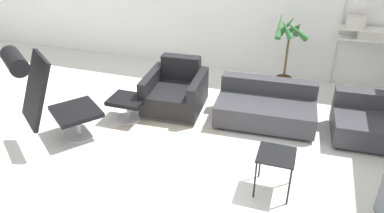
{
  "coord_description": "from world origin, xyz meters",
  "views": [
    {
      "loc": [
        1.45,
        -3.7,
        2.83
      ],
      "look_at": [
        0.16,
        0.23,
        0.55
      ],
      "focal_mm": 35.0,
      "sensor_mm": 36.0,
      "label": 1
    }
  ],
  "objects_px": {
    "ottoman": "(128,103)",
    "potted_plant": "(287,55)",
    "lounge_chair": "(44,90)",
    "couch_second": "(376,125)",
    "armchair_red": "(176,93)",
    "side_table": "(276,159)",
    "couch_low": "(266,108)",
    "shelf_unit": "(372,32)"
  },
  "relations": [
    {
      "from": "ottoman",
      "to": "potted_plant",
      "type": "xyz_separation_m",
      "value": [
        2.04,
        1.67,
        0.37
      ]
    },
    {
      "from": "lounge_chair",
      "to": "couch_second",
      "type": "xyz_separation_m",
      "value": [
        4.04,
        1.43,
        -0.56
      ]
    },
    {
      "from": "armchair_red",
      "to": "side_table",
      "type": "xyz_separation_m",
      "value": [
        1.67,
        -1.42,
        0.15
      ]
    },
    {
      "from": "couch_low",
      "to": "couch_second",
      "type": "relative_size",
      "value": 1.24
    },
    {
      "from": "couch_low",
      "to": "couch_second",
      "type": "height_order",
      "value": "same"
    },
    {
      "from": "couch_low",
      "to": "side_table",
      "type": "distance_m",
      "value": 1.51
    },
    {
      "from": "couch_low",
      "to": "potted_plant",
      "type": "distance_m",
      "value": 1.19
    },
    {
      "from": "armchair_red",
      "to": "shelf_unit",
      "type": "bearing_deg",
      "value": -153.31
    },
    {
      "from": "ottoman",
      "to": "armchair_red",
      "type": "bearing_deg",
      "value": 43.44
    },
    {
      "from": "side_table",
      "to": "potted_plant",
      "type": "height_order",
      "value": "potted_plant"
    },
    {
      "from": "couch_low",
      "to": "shelf_unit",
      "type": "bearing_deg",
      "value": -134.57
    },
    {
      "from": "armchair_red",
      "to": "potted_plant",
      "type": "relative_size",
      "value": 0.72
    },
    {
      "from": "couch_second",
      "to": "side_table",
      "type": "xyz_separation_m",
      "value": [
        -1.16,
        -1.46,
        0.21
      ]
    },
    {
      "from": "armchair_red",
      "to": "potted_plant",
      "type": "xyz_separation_m",
      "value": [
        1.5,
        1.15,
        0.36
      ]
    },
    {
      "from": "couch_second",
      "to": "side_table",
      "type": "height_order",
      "value": "couch_second"
    },
    {
      "from": "couch_second",
      "to": "shelf_unit",
      "type": "height_order",
      "value": "shelf_unit"
    },
    {
      "from": "side_table",
      "to": "shelf_unit",
      "type": "relative_size",
      "value": 0.24
    },
    {
      "from": "potted_plant",
      "to": "shelf_unit",
      "type": "xyz_separation_m",
      "value": [
        1.24,
        0.44,
        0.38
      ]
    },
    {
      "from": "side_table",
      "to": "potted_plant",
      "type": "xyz_separation_m",
      "value": [
        -0.17,
        2.57,
        0.21
      ]
    },
    {
      "from": "potted_plant",
      "to": "couch_second",
      "type": "bearing_deg",
      "value": -39.83
    },
    {
      "from": "side_table",
      "to": "shelf_unit",
      "type": "height_order",
      "value": "shelf_unit"
    },
    {
      "from": "potted_plant",
      "to": "armchair_red",
      "type": "bearing_deg",
      "value": -142.42
    },
    {
      "from": "couch_low",
      "to": "shelf_unit",
      "type": "distance_m",
      "value": 2.23
    },
    {
      "from": "lounge_chair",
      "to": "ottoman",
      "type": "distance_m",
      "value": 1.21
    },
    {
      "from": "side_table",
      "to": "couch_low",
      "type": "bearing_deg",
      "value": 101.78
    },
    {
      "from": "shelf_unit",
      "to": "lounge_chair",
      "type": "bearing_deg",
      "value": -143.0
    },
    {
      "from": "lounge_chair",
      "to": "side_table",
      "type": "bearing_deg",
      "value": 36.93
    },
    {
      "from": "lounge_chair",
      "to": "side_table",
      "type": "relative_size",
      "value": 2.72
    },
    {
      "from": "potted_plant",
      "to": "shelf_unit",
      "type": "bearing_deg",
      "value": 19.71
    },
    {
      "from": "lounge_chair",
      "to": "armchair_red",
      "type": "height_order",
      "value": "lounge_chair"
    },
    {
      "from": "couch_second",
      "to": "shelf_unit",
      "type": "relative_size",
      "value": 0.57
    },
    {
      "from": "lounge_chair",
      "to": "side_table",
      "type": "xyz_separation_m",
      "value": [
        2.88,
        -0.04,
        -0.35
      ]
    },
    {
      "from": "armchair_red",
      "to": "couch_second",
      "type": "xyz_separation_m",
      "value": [
        2.83,
        0.04,
        -0.05
      ]
    },
    {
      "from": "lounge_chair",
      "to": "ottoman",
      "type": "xyz_separation_m",
      "value": [
        0.67,
        0.86,
        -0.51
      ]
    },
    {
      "from": "ottoman",
      "to": "side_table",
      "type": "bearing_deg",
      "value": -22.17
    },
    {
      "from": "lounge_chair",
      "to": "couch_second",
      "type": "height_order",
      "value": "lounge_chair"
    },
    {
      "from": "couch_second",
      "to": "shelf_unit",
      "type": "bearing_deg",
      "value": -89.8
    },
    {
      "from": "lounge_chair",
      "to": "potted_plant",
      "type": "distance_m",
      "value": 3.71
    },
    {
      "from": "armchair_red",
      "to": "shelf_unit",
      "type": "xyz_separation_m",
      "value": [
        2.74,
        1.6,
        0.75
      ]
    },
    {
      "from": "couch_low",
      "to": "armchair_red",
      "type": "bearing_deg",
      "value": -1.29
    },
    {
      "from": "couch_low",
      "to": "potted_plant",
      "type": "height_order",
      "value": "potted_plant"
    },
    {
      "from": "armchair_red",
      "to": "potted_plant",
      "type": "distance_m",
      "value": 1.92
    }
  ]
}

